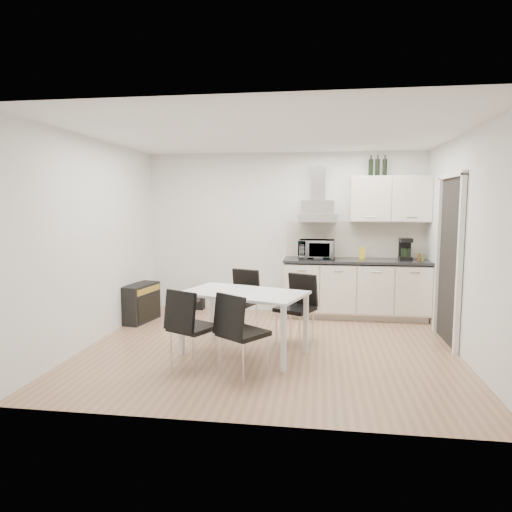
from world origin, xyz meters
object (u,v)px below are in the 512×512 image
Objects in this scene: chair_far_right at (295,310)px; guitar_amp at (141,303)px; chair_far_left at (239,303)px; floor_speaker at (198,300)px; chair_near_right at (243,334)px; kitchenette at (358,265)px; dining_table at (244,299)px; chair_near_left at (193,328)px.

guitar_amp is (-2.38, 0.78, -0.15)m from chair_far_right.
floor_speaker is at bearing -36.68° from chair_far_left.
chair_far_left and chair_near_right have the same top height.
kitchenette reaches higher than chair_near_right.
dining_table is 1.79× the size of chair_far_right.
chair_far_left and chair_near_left have the same top height.
chair_near_left is 1.21× the size of guitar_amp.
chair_far_left and chair_far_right have the same top height.
chair_far_left is 1.72m from floor_speaker.
guitar_amp is (-1.35, 1.81, -0.15)m from chair_near_left.
dining_table reaches higher than floor_speaker.
kitchenette is 1.81m from chair_far_right.
chair_near_right is (-1.35, -2.69, -0.39)m from kitchenette.
kitchenette is 2.86× the size of chair_near_left.
chair_near_right is at bearing 120.68° from chair_far_left.
floor_speaker is at bearing 64.43° from guitar_amp.
dining_table is 1.79× the size of chair_near_left.
chair_far_right is 1.00× the size of chair_near_left.
chair_near_left is at bearing -112.39° from dining_table.
dining_table is at bearing -126.06° from kitchenette.
kitchenette reaches higher than chair_near_left.
kitchenette is 3.46× the size of guitar_amp.
dining_table is 2.51m from floor_speaker.
floor_speaker is (-1.26, 2.86, -0.28)m from chair_near_right.
dining_table is at bearing 135.02° from chair_near_right.
guitar_amp is (-1.61, 0.49, -0.15)m from chair_far_left.
chair_far_right reaches higher than dining_table.
chair_far_right reaches higher than guitar_amp.
chair_far_left is (-0.20, 0.78, -0.23)m from dining_table.
chair_far_left is at bearing 6.64° from chair_far_right.
chair_near_left is at bearing -126.98° from kitchenette.
chair_far_right is (-0.89, -1.52, -0.39)m from kitchenette.
chair_far_left is 1.00× the size of chair_far_right.
kitchenette is at bearing 23.00° from guitar_amp.
kitchenette reaches higher than guitar_amp.
chair_far_right is at bearing 178.15° from chair_far_left.
chair_near_left reaches higher than guitar_amp.
chair_far_right is at bearing 104.25° from chair_near_right.
chair_far_left reaches higher than guitar_amp.
chair_far_left is 2.81× the size of floor_speaker.
chair_far_right is at bearing -7.94° from guitar_amp.
kitchenette is 3.04m from chair_near_right.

